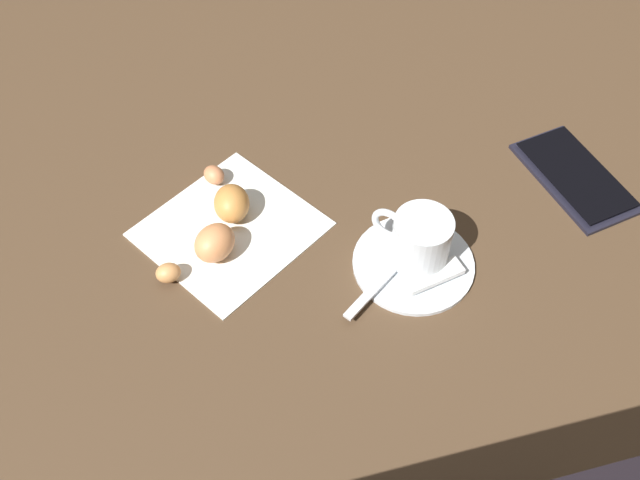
{
  "coord_description": "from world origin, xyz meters",
  "views": [
    {
      "loc": [
        0.25,
        -0.38,
        0.59
      ],
      "look_at": [
        -0.01,
        -0.02,
        0.01
      ],
      "focal_mm": 40.8,
      "sensor_mm": 36.0,
      "label": 1
    }
  ],
  "objects_px": {
    "croissant": "(219,222)",
    "napkin": "(230,229)",
    "teaspoon": "(405,254)",
    "sugar_packet": "(434,275)",
    "espresso_cup": "(420,239)",
    "cell_phone": "(575,176)",
    "saucer": "(414,262)"
  },
  "relations": [
    {
      "from": "saucer",
      "to": "cell_phone",
      "type": "xyz_separation_m",
      "value": [
        0.09,
        0.2,
        0.0
      ]
    },
    {
      "from": "espresso_cup",
      "to": "teaspoon",
      "type": "xyz_separation_m",
      "value": [
        -0.01,
        -0.01,
        -0.02
      ]
    },
    {
      "from": "espresso_cup",
      "to": "cell_phone",
      "type": "relative_size",
      "value": 0.52
    },
    {
      "from": "saucer",
      "to": "sugar_packet",
      "type": "distance_m",
      "value": 0.03
    },
    {
      "from": "saucer",
      "to": "cell_phone",
      "type": "bearing_deg",
      "value": 66.83
    },
    {
      "from": "teaspoon",
      "to": "croissant",
      "type": "xyz_separation_m",
      "value": [
        -0.17,
        -0.08,
        0.01
      ]
    },
    {
      "from": "saucer",
      "to": "espresso_cup",
      "type": "xyz_separation_m",
      "value": [
        0.0,
        0.0,
        0.03
      ]
    },
    {
      "from": "teaspoon",
      "to": "cell_phone",
      "type": "bearing_deg",
      "value": 64.81
    },
    {
      "from": "napkin",
      "to": "teaspoon",
      "type": "bearing_deg",
      "value": 21.69
    },
    {
      "from": "croissant",
      "to": "napkin",
      "type": "bearing_deg",
      "value": 72.12
    },
    {
      "from": "sugar_packet",
      "to": "croissant",
      "type": "relative_size",
      "value": 0.39
    },
    {
      "from": "croissant",
      "to": "cell_phone",
      "type": "distance_m",
      "value": 0.39
    },
    {
      "from": "napkin",
      "to": "sugar_packet",
      "type": "bearing_deg",
      "value": 16.64
    },
    {
      "from": "croissant",
      "to": "sugar_packet",
      "type": "bearing_deg",
      "value": 19.1
    },
    {
      "from": "teaspoon",
      "to": "sugar_packet",
      "type": "xyz_separation_m",
      "value": [
        0.04,
        -0.01,
        0.0
      ]
    },
    {
      "from": "napkin",
      "to": "croissant",
      "type": "height_order",
      "value": "croissant"
    },
    {
      "from": "napkin",
      "to": "espresso_cup",
      "type": "bearing_deg",
      "value": 22.43
    },
    {
      "from": "espresso_cup",
      "to": "napkin",
      "type": "bearing_deg",
      "value": -157.57
    },
    {
      "from": "saucer",
      "to": "cell_phone",
      "type": "relative_size",
      "value": 0.75
    },
    {
      "from": "espresso_cup",
      "to": "napkin",
      "type": "distance_m",
      "value": 0.2
    },
    {
      "from": "napkin",
      "to": "cell_phone",
      "type": "distance_m",
      "value": 0.38
    },
    {
      "from": "napkin",
      "to": "cell_phone",
      "type": "relative_size",
      "value": 1.0
    },
    {
      "from": "espresso_cup",
      "to": "napkin",
      "type": "xyz_separation_m",
      "value": [
        -0.18,
        -0.07,
        -0.03
      ]
    },
    {
      "from": "croissant",
      "to": "teaspoon",
      "type": "bearing_deg",
      "value": 24.36
    },
    {
      "from": "sugar_packet",
      "to": "napkin",
      "type": "relative_size",
      "value": 0.37
    },
    {
      "from": "espresso_cup",
      "to": "croissant",
      "type": "xyz_separation_m",
      "value": [
        -0.18,
        -0.08,
        -0.02
      ]
    },
    {
      "from": "sugar_packet",
      "to": "teaspoon",
      "type": "bearing_deg",
      "value": 109.4
    },
    {
      "from": "teaspoon",
      "to": "croissant",
      "type": "bearing_deg",
      "value": -155.64
    },
    {
      "from": "saucer",
      "to": "croissant",
      "type": "xyz_separation_m",
      "value": [
        -0.18,
        -0.08,
        0.02
      ]
    },
    {
      "from": "sugar_packet",
      "to": "croissant",
      "type": "height_order",
      "value": "croissant"
    },
    {
      "from": "teaspoon",
      "to": "sugar_packet",
      "type": "relative_size",
      "value": 2.39
    },
    {
      "from": "sugar_packet",
      "to": "croissant",
      "type": "xyz_separation_m",
      "value": [
        -0.21,
        -0.07,
        0.01
      ]
    }
  ]
}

